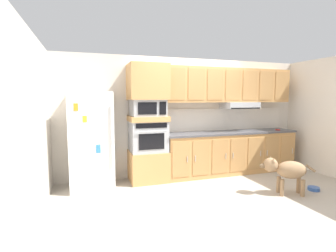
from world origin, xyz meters
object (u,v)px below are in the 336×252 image
(dog, at_px, (286,170))
(built_in_oven, at_px, (148,136))
(dog_food_bowl, at_px, (314,189))
(screwdriver, at_px, (278,130))
(refrigerator, at_px, (91,140))
(microwave, at_px, (148,108))

(dog, bearing_deg, built_in_oven, -13.61)
(dog, bearing_deg, dog_food_bowl, -158.98)
(screwdriver, distance_m, dog_food_bowl, 1.62)
(built_in_oven, relative_size, dog, 0.78)
(screwdriver, xyz_separation_m, dog, (-0.95, -1.31, -0.50))
(dog_food_bowl, bearing_deg, refrigerator, 159.70)
(built_in_oven, xyz_separation_m, microwave, (0.00, -0.00, 0.56))
(microwave, distance_m, dog, 2.73)
(screwdriver, bearing_deg, dog, -125.90)
(refrigerator, distance_m, microwave, 1.22)
(refrigerator, height_order, microwave, refrigerator)
(dog, xyz_separation_m, dog_food_bowl, (0.63, -0.01, -0.40))
(built_in_oven, height_order, screwdriver, built_in_oven)
(built_in_oven, distance_m, dog_food_bowl, 3.18)
(refrigerator, bearing_deg, dog, -23.84)
(refrigerator, relative_size, dog, 1.96)
(screwdriver, bearing_deg, refrigerator, 178.86)
(microwave, relative_size, dog, 0.72)
(microwave, height_order, dog_food_bowl, microwave)
(built_in_oven, bearing_deg, screwdriver, -2.84)
(refrigerator, height_order, screwdriver, refrigerator)
(built_in_oven, xyz_separation_m, dog, (2.06, -1.46, -0.47))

